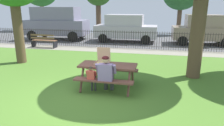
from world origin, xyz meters
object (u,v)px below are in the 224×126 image
Objects in this scene: adult_at_table at (106,73)px; child_at_table at (92,77)px; parked_car_left at (126,28)px; park_bench_left at (44,41)px; parked_car_center at (203,29)px; picnic_table_foreground at (108,70)px; pizza_box_open at (102,60)px; parked_car_far_left at (57,22)px.

child_at_table is at bearing -177.14° from adult_at_table.
adult_at_table is at bearing -85.15° from parked_car_left.
park_bench_left is 10.45m from parked_car_center.
parked_car_center reaches higher than adult_at_table.
picnic_table_foreground is 9.93m from parked_car_center.
pizza_box_open is 7.61m from park_bench_left.
park_bench_left is (-5.44, 5.62, -0.18)m from picnic_table_foreground.
park_bench_left is 5.74m from parked_car_left.
parked_car_center is at bearing -0.00° from parked_car_left.
pizza_box_open is 8.76m from parked_car_left.
child_at_table is (-0.44, -0.02, -0.14)m from adult_at_table.
child_at_table is 11.00m from parked_car_far_left.
parked_car_left reaches higher than pizza_box_open.
pizza_box_open is 9.92m from parked_car_center.
pizza_box_open is (-0.21, 0.11, 0.27)m from picnic_table_foreground.
parked_car_left is at bearing 94.85° from adult_at_table.
park_bench_left is (-5.06, 6.15, -0.10)m from child_at_table.
picnic_table_foreground is 0.38× the size of parked_car_far_left.
parked_car_far_left is at bearing 121.31° from child_at_table.
parked_car_left is at bearing 180.00° from parked_car_center.
pizza_box_open is at bearing 151.72° from picnic_table_foreground.
adult_at_table is at bearing -115.28° from parked_car_center.
parked_car_center is (5.21, -0.00, 0.01)m from parked_car_left.
adult_at_table is 0.74× the size of park_bench_left.
child_at_table is at bearing -117.41° from parked_car_center.
park_bench_left reaches higher than child_at_table.
parked_car_far_left is (-6.15, 9.35, 0.65)m from adult_at_table.
parked_car_far_left is at bearing 123.31° from adult_at_table.
parked_car_far_left reaches higher than park_bench_left.
adult_at_table is 9.40m from parked_car_left.
picnic_table_foreground is at bearing -28.28° from pizza_box_open.
parked_car_center is (9.92, 3.23, 0.59)m from park_bench_left.
pizza_box_open is 0.11× the size of parked_car_left.
parked_car_far_left reaches higher than pizza_box_open.
adult_at_table is (0.27, -0.61, -0.21)m from pizza_box_open.
pizza_box_open is at bearing -118.22° from parked_car_center.
park_bench_left is at bearing -145.56° from parked_car_left.
picnic_table_foreground is at bearing -85.29° from parked_car_left.
parked_car_center reaches higher than pizza_box_open.
child_at_table is 0.19× the size of parked_car_left.
picnic_table_foreground is 0.36m from pizza_box_open.
park_bench_left is at bearing 133.50° from pizza_box_open.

